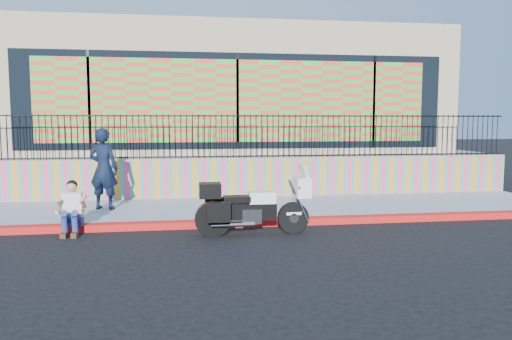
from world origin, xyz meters
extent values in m
plane|color=black|center=(0.00, 0.00, 0.00)|extent=(90.00, 90.00, 0.00)
cube|color=red|center=(0.00, 0.00, 0.07)|extent=(16.00, 0.30, 0.15)
cube|color=#8C91A8|center=(0.00, 1.65, 0.07)|extent=(16.00, 3.00, 0.15)
cube|color=#FF4378|center=(0.00, 3.25, 0.70)|extent=(16.00, 0.20, 1.10)
cube|color=#8C91A8|center=(0.00, 8.35, 0.62)|extent=(16.00, 10.00, 1.25)
cube|color=tan|center=(0.00, 8.15, 3.25)|extent=(14.00, 8.00, 4.00)
cube|color=black|center=(0.00, 4.13, 2.85)|extent=(12.60, 0.04, 2.80)
cube|color=#DA4930|center=(0.00, 4.10, 2.85)|extent=(11.48, 0.02, 2.40)
cylinder|color=black|center=(0.57, -0.80, 0.32)|extent=(0.64, 0.13, 0.64)
cylinder|color=black|center=(-1.06, -0.80, 0.32)|extent=(0.64, 0.13, 0.64)
cube|color=black|center=(-0.25, -0.80, 0.48)|extent=(0.92, 0.27, 0.33)
cube|color=silver|center=(-0.29, -0.80, 0.39)|extent=(0.39, 0.33, 0.29)
cube|color=white|center=(-0.07, -0.80, 0.75)|extent=(0.53, 0.31, 0.23)
cube|color=black|center=(-0.58, -0.80, 0.73)|extent=(0.53, 0.33, 0.12)
cube|color=white|center=(0.75, -0.80, 0.94)|extent=(0.29, 0.50, 0.40)
cube|color=silver|center=(0.78, -0.80, 1.25)|extent=(0.18, 0.44, 0.33)
cube|color=black|center=(-1.11, -0.80, 0.92)|extent=(0.42, 0.40, 0.29)
cube|color=black|center=(-0.97, -1.09, 0.53)|extent=(0.46, 0.17, 0.39)
cube|color=black|center=(-0.97, -0.51, 0.53)|extent=(0.46, 0.17, 0.39)
cube|color=white|center=(0.57, -0.80, 0.41)|extent=(0.31, 0.15, 0.06)
imported|color=black|center=(-3.52, 1.77, 1.13)|extent=(0.83, 0.68, 1.96)
cube|color=navy|center=(-3.86, -0.08, 0.24)|extent=(0.36, 0.28, 0.18)
cube|color=silver|center=(-3.86, -0.12, 0.59)|extent=(0.38, 0.27, 0.54)
sphere|color=tan|center=(-3.86, -0.16, 0.95)|extent=(0.21, 0.21, 0.21)
cube|color=#472814|center=(-3.96, -0.52, 0.05)|extent=(0.11, 0.26, 0.10)
cube|color=#472814|center=(-3.76, -0.52, 0.05)|extent=(0.11, 0.26, 0.10)
camera|label=1|loc=(-1.67, -10.56, 2.30)|focal=35.00mm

